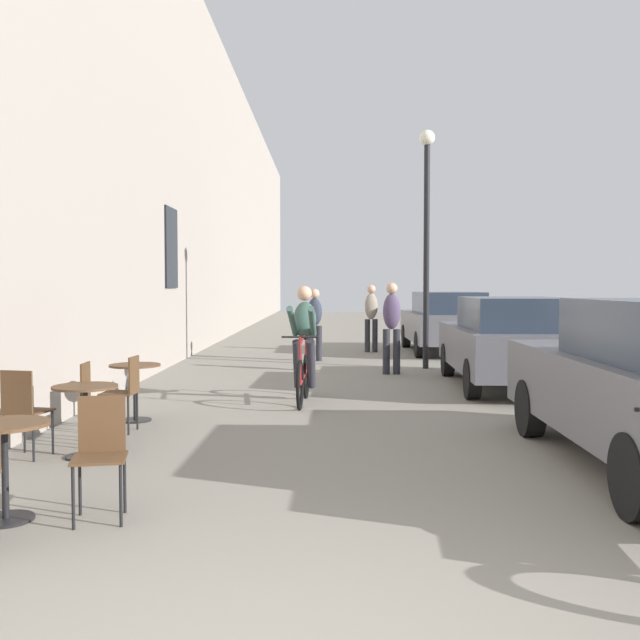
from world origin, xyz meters
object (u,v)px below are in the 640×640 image
at_px(cafe_chair_far_toward_street, 125,388).
at_px(cyclist_on_bicycle, 304,347).
at_px(cafe_chair_mid_toward_street, 96,397).
at_px(street_lamp, 427,218).
at_px(cafe_chair_near_toward_wall, 101,448).
at_px(cafe_table_far, 135,380).
at_px(cafe_chair_mid_toward_wall, 24,407).
at_px(parked_car_second, 508,341).
at_px(pedestrian_near, 392,323).
at_px(pedestrian_far, 371,314).
at_px(cafe_table_near, 5,450).
at_px(parked_car_third, 445,321).
at_px(cafe_table_mid, 85,405).
at_px(pedestrian_mid, 315,320).

distance_m(cafe_chair_far_toward_street, cyclist_on_bicycle, 3.03).
height_order(cafe_chair_mid_toward_street, street_lamp, street_lamp).
distance_m(cafe_chair_near_toward_wall, cafe_table_far, 3.88).
bearing_deg(cafe_chair_mid_toward_street, cafe_chair_mid_toward_wall, -129.38).
bearing_deg(parked_car_second, cafe_chair_mid_toward_street, -141.23).
height_order(pedestrian_near, pedestrian_far, pedestrian_near).
distance_m(cafe_table_near, parked_car_third, 14.36).
height_order(cafe_table_mid, street_lamp, street_lamp).
height_order(cafe_chair_mid_toward_street, pedestrian_mid, pedestrian_mid).
bearing_deg(cafe_chair_near_toward_wall, pedestrian_far, 78.17).
bearing_deg(cafe_chair_near_toward_wall, cafe_chair_mid_toward_street, 108.75).
relative_size(pedestrian_far, parked_car_third, 0.40).
distance_m(cyclist_on_bicycle, parked_car_third, 8.58).
distance_m(cafe_chair_near_toward_wall, pedestrian_far, 13.66).
relative_size(street_lamp, parked_car_second, 1.13).
height_order(cafe_chair_mid_toward_street, cyclist_on_bicycle, cyclist_on_bicycle).
height_order(cafe_table_near, street_lamp, street_lamp).
bearing_deg(pedestrian_far, cafe_chair_mid_toward_street, -108.29).
bearing_deg(cafe_chair_far_toward_street, cafe_chair_mid_toward_street, -100.38).
relative_size(pedestrian_far, parked_car_second, 0.40).
xyz_separation_m(cafe_chair_mid_toward_wall, pedestrian_near, (4.24, 6.89, 0.48)).
xyz_separation_m(cafe_chair_mid_toward_street, cafe_chair_far_toward_street, (0.13, 0.69, 0.00)).
relative_size(cafe_table_near, street_lamp, 0.15).
relative_size(cafe_table_mid, cafe_chair_far_toward_street, 0.81).
bearing_deg(parked_car_third, pedestrian_mid, -147.74).
distance_m(cafe_chair_mid_toward_wall, street_lamp, 9.69).
distance_m(cafe_chair_mid_toward_wall, pedestrian_mid, 9.75).
bearing_deg(pedestrian_mid, street_lamp, -32.71).
xyz_separation_m(cafe_chair_near_toward_wall, parked_car_third, (4.69, 13.24, 0.29)).
distance_m(parked_car_second, parked_car_third, 6.39).
height_order(cafe_chair_near_toward_wall, cafe_table_far, cafe_chair_near_toward_wall).
bearing_deg(street_lamp, cafe_chair_mid_toward_wall, -122.64).
xyz_separation_m(cafe_table_mid, pedestrian_far, (3.54, 11.49, 0.46)).
distance_m(street_lamp, parked_car_second, 3.77).
bearing_deg(cafe_table_near, cafe_chair_far_toward_street, 90.31).
bearing_deg(pedestrian_mid, cafe_table_far, -106.26).
bearing_deg(pedestrian_mid, parked_car_second, -52.21).
bearing_deg(cafe_table_mid, pedestrian_mid, 77.15).
relative_size(cafe_chair_mid_toward_street, cyclist_on_bicycle, 0.51).
bearing_deg(cyclist_on_bicycle, street_lamp, 61.01).
bearing_deg(cafe_table_mid, parked_car_second, 42.46).
height_order(cafe_chair_mid_toward_wall, cafe_table_far, cafe_chair_mid_toward_wall).
distance_m(cafe_chair_mid_toward_street, cafe_chair_mid_toward_wall, 0.81).
bearing_deg(cyclist_on_bicycle, pedestrian_near, 64.49).
distance_m(cafe_chair_mid_toward_street, pedestrian_near, 7.31).
xyz_separation_m(cafe_table_mid, cafe_chair_mid_toward_wall, (-0.59, -0.07, -0.00)).
bearing_deg(cafe_chair_mid_toward_wall, cafe_chair_near_toward_wall, -53.38).
bearing_deg(cafe_chair_mid_toward_street, street_lamp, 58.00).
height_order(cafe_table_near, parked_car_second, parked_car_second).
relative_size(cafe_table_mid, cafe_chair_mid_toward_wall, 0.81).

